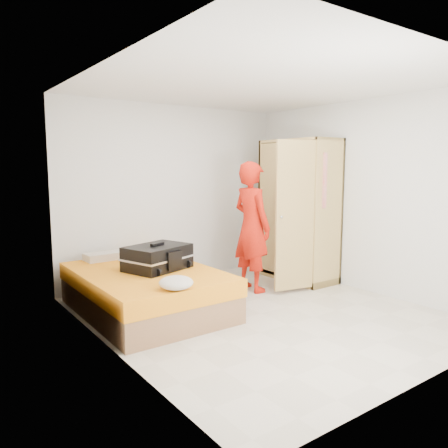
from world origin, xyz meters
TOP-DOWN VIEW (x-y plane):
  - room at (0.00, 0.00)m, footprint 4.00×4.02m
  - bed at (-1.05, 0.85)m, footprint 1.42×2.02m
  - wardrobe at (1.45, 0.86)m, footprint 1.16×1.20m
  - person at (0.54, 0.84)m, footprint 0.44×0.65m
  - suitcase at (-0.91, 0.81)m, footprint 0.86×0.73m
  - round_cushion at (-1.16, -0.05)m, footprint 0.34×0.34m
  - pillow at (-1.21, 1.70)m, footprint 0.53×0.29m

SIDE VIEW (x-z plane):
  - bed at x=-1.05m, z-range 0.00..0.50m
  - pillow at x=-1.21m, z-range 0.50..0.60m
  - round_cushion at x=-1.16m, z-range 0.50..0.63m
  - suitcase at x=-0.91m, z-range 0.48..0.80m
  - person at x=0.54m, z-range 0.00..1.77m
  - wardrobe at x=1.45m, z-range -0.05..2.05m
  - room at x=0.00m, z-range 0.00..2.60m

